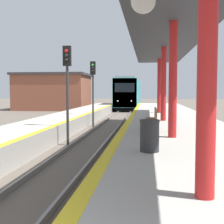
# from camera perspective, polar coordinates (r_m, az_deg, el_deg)

# --- Properties ---
(train) EXTENTS (2.87, 19.46, 4.28)m
(train) POSITION_cam_1_polar(r_m,az_deg,el_deg) (45.90, 3.18, 3.44)
(train) COLOR black
(train) RESTS_ON ground
(signal_mid) EXTENTS (0.36, 0.31, 4.53)m
(signal_mid) POSITION_cam_1_polar(r_m,az_deg,el_deg) (14.41, -8.20, 6.50)
(signal_mid) COLOR #2D2D2D
(signal_mid) RESTS_ON ground
(signal_far) EXTENTS (0.36, 0.31, 4.53)m
(signal_far) POSITION_cam_1_polar(r_m,az_deg,el_deg) (21.72, -3.51, 5.62)
(signal_far) COLOR #2D2D2D
(signal_far) RESTS_ON ground
(station_canopy) EXTENTS (3.26, 24.79, 4.18)m
(station_canopy) POSITION_cam_1_polar(r_m,az_deg,el_deg) (14.24, 10.15, 13.13)
(station_canopy) COLOR red
(station_canopy) RESTS_ON platform_right
(trash_bin) EXTENTS (0.53, 0.53, 0.85)m
(trash_bin) POSITION_cam_1_polar(r_m,az_deg,el_deg) (8.34, 6.88, -4.31)
(trash_bin) COLOR #262628
(trash_bin) RESTS_ON platform_right
(bench) EXTENTS (0.44, 1.87, 0.92)m
(bench) POSITION_cam_1_polar(r_m,az_deg,el_deg) (12.62, 7.43, -1.25)
(bench) COLOR brown
(bench) RESTS_ON platform_right
(station_building) EXTENTS (9.54, 7.30, 4.84)m
(station_building) POSITION_cam_1_polar(r_m,az_deg,el_deg) (42.74, -10.68, 3.69)
(station_building) COLOR brown
(station_building) RESTS_ON ground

